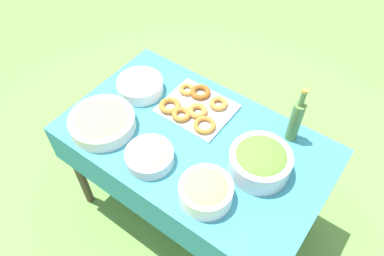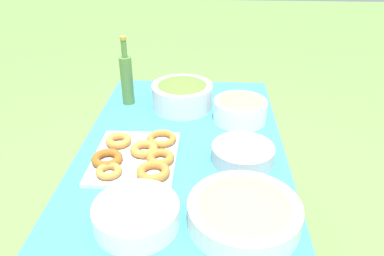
{
  "view_description": "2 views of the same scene",
  "coord_description": "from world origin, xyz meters",
  "views": [
    {
      "loc": [
        -0.67,
        0.94,
        2.19
      ],
      "look_at": [
        0.04,
        -0.03,
        0.76
      ],
      "focal_mm": 35.0,
      "sensor_mm": 36.0,
      "label": 1
    },
    {
      "loc": [
        1.25,
        0.11,
        1.53
      ],
      "look_at": [
        0.01,
        0.04,
        0.83
      ],
      "focal_mm": 35.0,
      "sensor_mm": 36.0,
      "label": 2
    }
  ],
  "objects": [
    {
      "name": "picnic_table",
      "position": [
        0.0,
        0.0,
        0.64
      ],
      "size": [
        1.32,
        0.8,
        0.74
      ],
      "color": "teal",
      "rests_on": "ground_plane"
    },
    {
      "name": "salad_bowl",
      "position": [
        -0.34,
        -0.03,
        0.81
      ],
      "size": [
        0.28,
        0.28,
        0.14
      ],
      "color": "silver",
      "rests_on": "picnic_table"
    },
    {
      "name": "pasta_bowl",
      "position": [
        0.09,
        0.23,
        0.78
      ],
      "size": [
        0.23,
        0.23,
        0.08
      ],
      "color": "#B2B7BC",
      "rests_on": "picnic_table"
    },
    {
      "name": "donut_platter",
      "position": [
        0.11,
        -0.16,
        0.76
      ],
      "size": [
        0.37,
        0.32,
        0.05
      ],
      "color": "silver",
      "rests_on": "picnic_table"
    },
    {
      "name": "plate_stack",
      "position": [
        0.44,
        -0.1,
        0.78
      ],
      "size": [
        0.25,
        0.25,
        0.07
      ],
      "color": "white",
      "rests_on": "picnic_table"
    },
    {
      "name": "olive_oil_bottle",
      "position": [
        -0.37,
        -0.29,
        0.87
      ],
      "size": [
        0.06,
        0.06,
        0.33
      ],
      "color": "#4C7238",
      "rests_on": "picnic_table"
    },
    {
      "name": "bread_bowl",
      "position": [
        0.42,
        0.21,
        0.79
      ],
      "size": [
        0.33,
        0.33,
        0.09
      ],
      "color": "silver",
      "rests_on": "picnic_table"
    },
    {
      "name": "fruit_bowl",
      "position": [
        -0.23,
        0.24,
        0.8
      ],
      "size": [
        0.23,
        0.23,
        0.11
      ],
      "color": "white",
      "rests_on": "picnic_table"
    }
  ]
}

